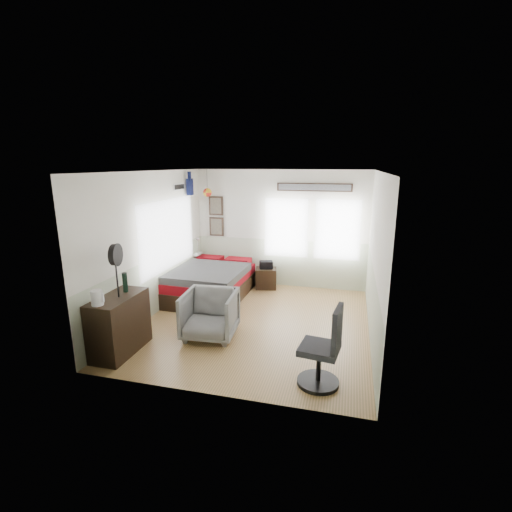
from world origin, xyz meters
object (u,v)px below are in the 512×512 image
object	(u,v)px
nightstand	(266,278)
task_chair	(324,354)
dresser	(120,324)
bed	(210,282)
armchair	(210,314)

from	to	relation	value
nightstand	task_chair	bearing A→B (deg)	-78.03
dresser	task_chair	size ratio (longest dim) A/B	0.91
bed	armchair	xyz separation A→B (m)	(0.70, -1.82, 0.07)
dresser	nightstand	world-z (taller)	dresser
bed	nightstand	xyz separation A→B (m)	(1.05, 0.85, -0.09)
dresser	armchair	xyz separation A→B (m)	(1.14, 0.82, -0.06)
dresser	task_chair	bearing A→B (deg)	-2.46
bed	nightstand	bearing A→B (deg)	40.62
dresser	nightstand	xyz separation A→B (m)	(1.49, 3.49, -0.21)
task_chair	nightstand	bearing A→B (deg)	121.70
nightstand	dresser	bearing A→B (deg)	-124.85
bed	nightstand	size ratio (longest dim) A/B	4.51
bed	dresser	distance (m)	2.68
dresser	nightstand	distance (m)	3.80
bed	armchair	world-z (taller)	armchair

